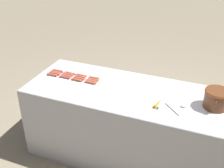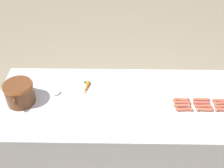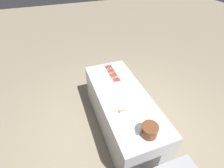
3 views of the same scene
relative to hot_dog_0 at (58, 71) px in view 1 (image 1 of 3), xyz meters
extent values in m
plane|color=gray|center=(0.10, 0.89, -0.87)|extent=(20.00, 20.00, 0.00)
cube|color=#BCBCC1|center=(0.10, 0.89, -0.44)|extent=(0.85, 2.13, 0.85)
cube|color=silver|center=(0.10, 0.89, -0.02)|extent=(0.83, 2.09, 0.00)
cylinder|color=#B15342|center=(0.00, 0.00, 0.00)|extent=(0.03, 0.11, 0.03)
sphere|color=#B15342|center=(0.00, -0.05, 0.00)|extent=(0.03, 0.03, 0.03)
sphere|color=#B15342|center=(0.00, 0.05, 0.00)|extent=(0.03, 0.03, 0.03)
cylinder|color=#B55742|center=(0.00, 0.16, 0.00)|extent=(0.03, 0.11, 0.03)
sphere|color=#B55742|center=(0.01, 0.10, 0.00)|extent=(0.03, 0.03, 0.03)
sphere|color=#B55742|center=(0.00, 0.21, 0.00)|extent=(0.03, 0.03, 0.03)
cylinder|color=#BB5E46|center=(0.00, 0.30, 0.00)|extent=(0.03, 0.11, 0.03)
sphere|color=#BB5E46|center=(0.00, 0.25, 0.00)|extent=(0.03, 0.03, 0.03)
sphere|color=#BB5E46|center=(0.00, 0.36, 0.00)|extent=(0.03, 0.03, 0.03)
cylinder|color=#BF5A43|center=(0.00, 0.46, 0.00)|extent=(0.04, 0.11, 0.03)
sphere|color=#BF5A43|center=(0.00, 0.41, 0.00)|extent=(0.03, 0.03, 0.03)
sphere|color=#BF5A43|center=(0.00, 0.52, 0.00)|extent=(0.03, 0.03, 0.03)
cylinder|color=#B85D47|center=(0.04, 0.00, 0.00)|extent=(0.03, 0.11, 0.03)
sphere|color=#B85D47|center=(0.04, -0.06, 0.00)|extent=(0.03, 0.03, 0.03)
sphere|color=#B85D47|center=(0.04, 0.05, 0.00)|extent=(0.03, 0.03, 0.03)
cylinder|color=#B0573D|center=(0.04, 0.15, 0.00)|extent=(0.03, 0.11, 0.03)
sphere|color=#B0573D|center=(0.03, 0.10, 0.00)|extent=(0.03, 0.03, 0.03)
sphere|color=#B0573D|center=(0.04, 0.21, 0.00)|extent=(0.03, 0.03, 0.03)
cylinder|color=#BC583E|center=(0.04, 0.31, 0.00)|extent=(0.03, 0.11, 0.03)
sphere|color=#BC583E|center=(0.03, 0.25, 0.00)|extent=(0.03, 0.03, 0.03)
sphere|color=#BC583E|center=(0.04, 0.36, 0.00)|extent=(0.03, 0.03, 0.03)
cylinder|color=#B15C47|center=(0.04, 0.47, 0.00)|extent=(0.04, 0.11, 0.03)
sphere|color=#B15C47|center=(0.04, 0.42, 0.00)|extent=(0.03, 0.03, 0.03)
sphere|color=#B15C47|center=(0.04, 0.52, 0.00)|extent=(0.03, 0.03, 0.03)
cylinder|color=#BE5440|center=(0.07, 0.00, 0.00)|extent=(0.03, 0.11, 0.03)
sphere|color=#BE5440|center=(0.07, -0.05, 0.00)|extent=(0.03, 0.03, 0.03)
sphere|color=#BE5440|center=(0.07, 0.06, 0.00)|extent=(0.03, 0.03, 0.03)
cylinder|color=#B55840|center=(0.07, 0.15, 0.00)|extent=(0.04, 0.11, 0.03)
sphere|color=#B55840|center=(0.07, 0.10, 0.00)|extent=(0.03, 0.03, 0.03)
sphere|color=#B55840|center=(0.08, 0.21, 0.00)|extent=(0.03, 0.03, 0.03)
cylinder|color=#B85345|center=(0.07, 0.31, 0.00)|extent=(0.03, 0.11, 0.03)
sphere|color=#B85345|center=(0.07, 0.26, 0.00)|extent=(0.03, 0.03, 0.03)
sphere|color=#B85345|center=(0.08, 0.37, 0.00)|extent=(0.03, 0.03, 0.03)
cylinder|color=#BA5940|center=(0.08, 0.46, 0.00)|extent=(0.03, 0.11, 0.03)
sphere|color=#BA5940|center=(0.07, 0.41, 0.00)|extent=(0.03, 0.03, 0.03)
sphere|color=#BA5940|center=(0.08, 0.52, 0.00)|extent=(0.03, 0.03, 0.03)
cylinder|color=#B95343|center=(0.11, -0.01, 0.00)|extent=(0.03, 0.11, 0.03)
sphere|color=#B95343|center=(0.11, -0.06, 0.00)|extent=(0.03, 0.03, 0.03)
sphere|color=#B95343|center=(0.11, 0.05, 0.00)|extent=(0.03, 0.03, 0.03)
cylinder|color=#B95441|center=(0.11, 0.15, 0.00)|extent=(0.03, 0.11, 0.03)
sphere|color=#B95441|center=(0.11, 0.10, 0.00)|extent=(0.03, 0.03, 0.03)
sphere|color=#B95441|center=(0.10, 0.21, 0.00)|extent=(0.03, 0.03, 0.03)
cylinder|color=#BB5A40|center=(0.11, 0.31, 0.00)|extent=(0.03, 0.11, 0.03)
sphere|color=#BB5A40|center=(0.11, 0.25, 0.00)|extent=(0.03, 0.03, 0.03)
sphere|color=#BB5A40|center=(0.11, 0.36, 0.00)|extent=(0.03, 0.03, 0.03)
cylinder|color=#B25A43|center=(0.11, 0.47, 0.00)|extent=(0.03, 0.11, 0.03)
sphere|color=#B25A43|center=(0.11, 0.41, 0.00)|extent=(0.03, 0.03, 0.03)
sphere|color=#B25A43|center=(0.11, 0.52, 0.00)|extent=(0.03, 0.03, 0.03)
cylinder|color=brown|center=(0.08, 1.74, 0.08)|extent=(0.22, 0.22, 0.18)
torus|color=#9E4A1B|center=(0.08, 1.74, 0.15)|extent=(0.23, 0.23, 0.03)
torus|color=brown|center=(-0.03, 1.74, 0.09)|extent=(0.06, 0.02, 0.06)
torus|color=brown|center=(0.19, 1.74, 0.09)|extent=(0.06, 0.02, 0.06)
cylinder|color=#B7B7BC|center=(0.27, 1.38, -0.01)|extent=(0.16, 0.17, 0.01)
ellipsoid|color=#B7B7BC|center=(0.18, 1.47, 0.00)|extent=(0.09, 0.08, 0.02)
cone|color=orange|center=(0.23, 1.24, 0.00)|extent=(0.17, 0.06, 0.03)
sphere|color=#387F2D|center=(0.32, 1.26, 0.00)|extent=(0.02, 0.02, 0.02)
camera|label=1|loc=(2.52, 1.68, 1.50)|focal=46.25mm
camera|label=2|loc=(-1.54, 1.00, 1.55)|focal=45.37mm
camera|label=3|loc=(1.02, 2.85, 1.97)|focal=27.21mm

